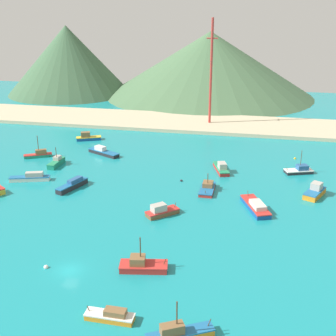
# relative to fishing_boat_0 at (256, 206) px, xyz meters

# --- Properties ---
(ground) EXTENTS (260.00, 280.00, 0.50)m
(ground) POSITION_rel_fishing_boat_0_xyz_m (-29.33, 0.44, -1.03)
(ground) COLOR teal
(fishing_boat_0) EXTENTS (6.89, 11.09, 2.21)m
(fishing_boat_0) POSITION_rel_fishing_boat_0_xyz_m (0.00, 0.00, 0.00)
(fishing_boat_0) COLOR #14478C
(fishing_boat_0) RESTS_ON ground
(fishing_boat_1) EXTENTS (2.01, 7.38, 5.12)m
(fishing_boat_1) POSITION_rel_fishing_boat_0_xyz_m (-53.21, 16.75, 0.12)
(fishing_boat_1) COLOR #198466
(fishing_boat_1) RESTS_ON ground
(fishing_boat_2) EXTENTS (8.27, 4.38, 6.01)m
(fishing_boat_2) POSITION_rel_fishing_boat_0_xyz_m (-17.70, -26.83, 0.07)
(fishing_boat_2) COLOR red
(fishing_boat_2) RESTS_ON ground
(fishing_boat_3) EXTENTS (7.71, 5.21, 6.14)m
(fishing_boat_3) POSITION_rel_fishing_boat_0_xyz_m (10.57, 24.31, 0.00)
(fishing_boat_3) COLOR #232328
(fishing_boat_3) RESTS_ON ground
(fishing_boat_4) EXTENTS (9.94, 4.83, 2.19)m
(fishing_boat_4) POSITION_rel_fishing_boat_0_xyz_m (-54.66, 5.38, 0.04)
(fishing_boat_4) COLOR silver
(fishing_boat_4) RESTS_ON ground
(fishing_boat_5) EXTENTS (5.75, 7.83, 3.00)m
(fishing_boat_5) POSITION_rel_fishing_boat_0_xyz_m (12.96, 9.99, 0.27)
(fishing_boat_5) COLOR orange
(fishing_boat_5) RESTS_ON ground
(fishing_boat_6) EXTENTS (8.15, 5.36, 2.69)m
(fishing_boat_6) POSITION_rel_fishing_boat_0_xyz_m (-53.73, 40.95, 0.16)
(fishing_boat_6) COLOR #14478C
(fishing_boat_6) RESTS_ON ground
(fishing_boat_7) EXTENTS (3.15, 8.05, 4.26)m
(fishing_boat_7) POSITION_rel_fishing_boat_0_xyz_m (-11.25, 7.87, -0.08)
(fishing_boat_7) COLOR red
(fishing_boat_7) RESTS_ON ground
(fishing_boat_8) EXTENTS (7.72, 5.27, 6.30)m
(fishing_boat_8) POSITION_rel_fishing_boat_0_xyz_m (-61.20, 22.29, 0.03)
(fishing_boat_8) COLOR #198466
(fishing_boat_8) RESTS_ON ground
(fishing_boat_10) EXTENTS (5.20, 9.39, 2.66)m
(fishing_boat_10) POSITION_rel_fishing_boat_0_xyz_m (-9.30, 21.46, 0.12)
(fishing_boat_10) COLOR red
(fishing_boat_10) RESTS_ON ground
(fishing_boat_11) EXTENTS (4.91, 9.38, 2.17)m
(fishing_boat_11) POSITION_rel_fishing_boat_0_xyz_m (-42.67, 2.97, 0.09)
(fishing_boat_11) COLOR #232328
(fishing_boat_11) RESTS_ON ground
(fishing_boat_12) EXTENTS (6.96, 2.08, 1.80)m
(fishing_boat_12) POSITION_rel_fishing_boat_0_xyz_m (-18.76, -39.68, -0.09)
(fishing_boat_12) COLOR orange
(fishing_boat_12) RESTS_ON ground
(fishing_boat_13) EXTENTS (10.52, 6.86, 2.29)m
(fishing_boat_13) POSITION_rel_fishing_boat_0_xyz_m (-44.11, 28.27, 0.01)
(fishing_boat_13) COLOR #232328
(fishing_boat_13) RESTS_ON ground
(fishing_boat_14) EXTENTS (6.92, 6.68, 2.54)m
(fishing_boat_14) POSITION_rel_fishing_boat_0_xyz_m (-19.03, -6.65, 0.15)
(fishing_boat_14) COLOR brown
(fishing_boat_14) RESTS_ON ground
(fishing_boat_15) EXTENTS (8.91, 6.00, 5.88)m
(fishing_boat_15) POSITION_rel_fishing_boat_0_xyz_m (-8.97, -41.43, 0.10)
(fishing_boat_15) COLOR orange
(fishing_boat_15) RESTS_ON ground
(buoy_0) EXTENTS (0.64, 0.64, 0.64)m
(buoy_0) POSITION_rel_fishing_boat_0_xyz_m (10.11, 35.51, -0.66)
(buoy_0) COLOR gold
(buoy_0) RESTS_ON ground
(buoy_1) EXTENTS (0.63, 0.63, 0.63)m
(buoy_1) POSITION_rel_fishing_boat_0_xyz_m (-18.26, 12.56, -0.67)
(buoy_1) COLOR #232328
(buoy_1) RESTS_ON ground
(buoy_2) EXTENTS (0.77, 0.77, 0.77)m
(buoy_2) POSITION_rel_fishing_boat_0_xyz_m (-33.45, -29.60, -0.64)
(buoy_2) COLOR silver
(buoy_2) RESTS_ON ground
(beach_strip) EXTENTS (247.00, 25.46, 1.20)m
(beach_strip) POSITION_rel_fishing_boat_0_xyz_m (-29.33, 67.21, -0.18)
(beach_strip) COLOR #C6B793
(beach_strip) RESTS_ON ground
(hill_west) EXTENTS (58.33, 58.33, 31.57)m
(hill_west) POSITION_rel_fishing_boat_0_xyz_m (-92.14, 115.52, 15.01)
(hill_west) COLOR #3D6042
(hill_west) RESTS_ON ground
(hill_central) EXTENTS (97.06, 97.06, 29.24)m
(hill_central) POSITION_rel_fishing_boat_0_xyz_m (-24.77, 122.91, 13.85)
(hill_central) COLOR #476B47
(hill_central) RESTS_ON ground
(radio_tower) EXTENTS (3.68, 2.94, 36.75)m
(radio_tower) POSITION_rel_fishing_boat_0_xyz_m (-17.78, 66.49, 17.97)
(radio_tower) COLOR #B7332D
(radio_tower) RESTS_ON ground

